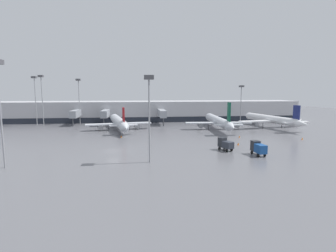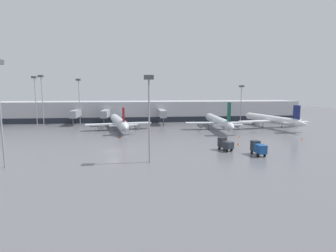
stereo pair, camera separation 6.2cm
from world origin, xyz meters
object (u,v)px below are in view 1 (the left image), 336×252
apron_light_mast_4 (41,86)px  parked_jet_2 (218,121)px  apron_light_mast_7 (241,93)px  apron_light_mast_2 (79,89)px  apron_light_mast_5 (149,93)px  parked_jet_3 (272,119)px  traffic_cone_2 (239,137)px  apron_light_mast_3 (35,87)px  service_truck_0 (225,144)px  traffic_cone_3 (302,138)px  parked_jet_1 (119,122)px  traffic_cone_1 (238,144)px  traffic_cone_4 (121,136)px  service_truck_1 (258,148)px

apron_light_mast_4 → parked_jet_2: bearing=-15.4°
apron_light_mast_4 → apron_light_mast_7: apron_light_mast_4 is taller
apron_light_mast_2 → apron_light_mast_5: (26.24, -62.58, -1.40)m
parked_jet_3 → apron_light_mast_4: apron_light_mast_4 is taller
traffic_cone_2 → apron_light_mast_3: 81.82m
service_truck_0 → traffic_cone_3: size_ratio=7.25×
service_truck_0 → parked_jet_3: bearing=-64.6°
service_truck_0 → traffic_cone_2: 18.76m
apron_light_mast_7 → apron_light_mast_2: bearing=178.5°
apron_light_mast_2 → traffic_cone_2: bearing=-35.4°
parked_jet_1 → service_truck_0: (26.87, -35.91, -1.17)m
service_truck_0 → traffic_cone_2: (9.78, 15.96, -1.26)m
parked_jet_2 → traffic_cone_1: 27.57m
traffic_cone_4 → apron_light_mast_4: 47.21m
traffic_cone_2 → apron_light_mast_2: (-53.96, 38.33, 14.40)m
service_truck_1 → apron_light_mast_3: 90.18m
traffic_cone_1 → traffic_cone_4: bearing=154.2°
traffic_cone_3 → apron_light_mast_2: bearing=148.4°
service_truck_0 → traffic_cone_4: (-25.17, 20.19, -1.27)m
apron_light_mast_2 → apron_light_mast_3: bearing=-178.5°
parked_jet_1 → parked_jet_3: bearing=-102.9°
parked_jet_3 → apron_light_mast_7: apron_light_mast_7 is taller
parked_jet_2 → service_truck_0: parked_jet_2 is taller
traffic_cone_2 → apron_light_mast_4: 77.42m
parked_jet_2 → service_truck_0: 33.85m
traffic_cone_1 → apron_light_mast_2: 70.98m
traffic_cone_4 → apron_light_mast_2: bearing=119.1°
traffic_cone_1 → apron_light_mast_7: size_ratio=0.04×
service_truck_1 → apron_light_mast_4: apron_light_mast_4 is taller
apron_light_mast_4 → apron_light_mast_5: (39.64, -59.24, -2.20)m
traffic_cone_2 → parked_jet_1: bearing=151.4°
parked_jet_1 → traffic_cone_3: 58.91m
parked_jet_1 → traffic_cone_3: size_ratio=62.52×
apron_light_mast_2 → parked_jet_2: bearing=-22.3°
traffic_cone_1 → apron_light_mast_2: bearing=135.4°
traffic_cone_3 → apron_light_mast_5: apron_light_mast_5 is taller
apron_light_mast_5 → traffic_cone_3: bearing=23.4°
parked_jet_2 → traffic_cone_3: size_ratio=65.20×
apron_light_mast_2 → apron_light_mast_4: apron_light_mast_4 is taller
parked_jet_3 → service_truck_1: size_ratio=7.96×
parked_jet_1 → apron_light_mast_2: (-17.32, 18.39, 11.97)m
traffic_cone_1 → apron_light_mast_4: bearing=144.1°
parked_jet_1 → traffic_cone_2: size_ratio=60.12×
parked_jet_3 → parked_jet_2: bearing=83.5°
traffic_cone_4 → apron_light_mast_5: size_ratio=0.03×
service_truck_0 → traffic_cone_4: 32.29m
service_truck_0 → apron_light_mast_4: apron_light_mast_4 is taller
service_truck_0 → service_truck_1: bearing=-157.7°
apron_light_mast_5 → apron_light_mast_7: size_ratio=1.03×
parked_jet_3 → apron_light_mast_2: apron_light_mast_2 is taller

